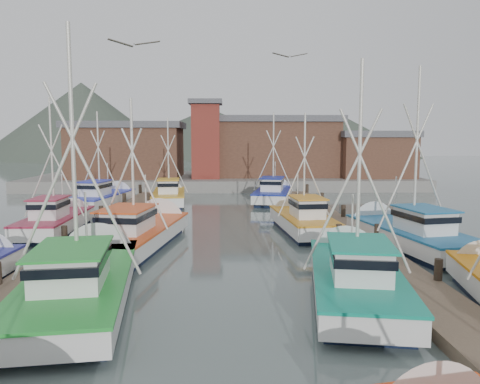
{
  "coord_description": "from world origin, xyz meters",
  "views": [
    {
      "loc": [
        0.2,
        -18.52,
        5.6
      ],
      "look_at": [
        0.98,
        7.51,
        2.6
      ],
      "focal_mm": 35.0,
      "sensor_mm": 36.0,
      "label": 1
    }
  ],
  "objects_px": {
    "lookout_tower": "(206,139)",
    "boat_8": "(140,233)",
    "boat_4": "(83,280)",
    "boat_12": "(169,196)"
  },
  "relations": [
    {
      "from": "lookout_tower",
      "to": "boat_8",
      "type": "bearing_deg",
      "value": -94.9
    },
    {
      "from": "boat_8",
      "to": "lookout_tower",
      "type": "bearing_deg",
      "value": 93.82
    },
    {
      "from": "boat_4",
      "to": "boat_8",
      "type": "relative_size",
      "value": 1.0
    },
    {
      "from": "boat_8",
      "to": "boat_12",
      "type": "distance_m",
      "value": 15.59
    },
    {
      "from": "boat_8",
      "to": "boat_12",
      "type": "relative_size",
      "value": 1.24
    },
    {
      "from": "lookout_tower",
      "to": "boat_8",
      "type": "relative_size",
      "value": 0.81
    },
    {
      "from": "boat_8",
      "to": "boat_12",
      "type": "bearing_deg",
      "value": 99.95
    },
    {
      "from": "boat_4",
      "to": "boat_12",
      "type": "bearing_deg",
      "value": 82.36
    },
    {
      "from": "lookout_tower",
      "to": "boat_4",
      "type": "xyz_separation_m",
      "value": [
        -2.81,
        -35.55,
        -4.87
      ]
    },
    {
      "from": "lookout_tower",
      "to": "boat_8",
      "type": "distance_m",
      "value": 27.84
    }
  ]
}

